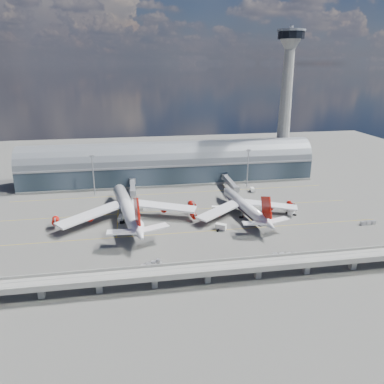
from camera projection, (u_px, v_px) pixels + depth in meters
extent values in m
plane|color=#474744|center=(186.00, 224.00, 193.57)|extent=(500.00, 500.00, 0.00)
cube|color=gold|center=(189.00, 232.00, 184.24)|extent=(200.00, 0.25, 0.01)
cube|color=gold|center=(181.00, 210.00, 212.23)|extent=(200.00, 0.25, 0.01)
cube|color=gold|center=(174.00, 193.00, 240.21)|extent=(200.00, 0.25, 0.01)
cube|color=gold|center=(118.00, 207.00, 216.12)|extent=(0.25, 80.00, 0.01)
cube|color=gold|center=(235.00, 201.00, 226.99)|extent=(0.25, 80.00, 0.01)
cube|color=#202B35|center=(169.00, 171.00, 264.06)|extent=(200.00, 28.00, 14.00)
cylinder|color=slate|center=(169.00, 161.00, 261.79)|extent=(200.00, 28.00, 28.00)
cube|color=gray|center=(171.00, 166.00, 248.73)|extent=(200.00, 1.00, 1.20)
cube|color=gray|center=(170.00, 180.00, 266.14)|extent=(200.00, 30.00, 1.20)
cube|color=gray|center=(280.00, 168.00, 282.90)|extent=(18.00, 18.00, 8.00)
cone|color=gray|center=(285.00, 113.00, 269.58)|extent=(10.00, 10.00, 90.00)
cone|color=gray|center=(290.00, 43.00, 254.31)|extent=(16.00, 16.00, 8.00)
cylinder|color=black|center=(291.00, 35.00, 252.69)|extent=(18.00, 18.00, 5.00)
cylinder|color=slate|center=(291.00, 30.00, 251.71)|extent=(19.00, 19.00, 1.50)
cylinder|color=gray|center=(292.00, 28.00, 251.22)|extent=(2.40, 2.40, 3.00)
cube|color=gray|center=(207.00, 269.00, 140.47)|extent=(220.00, 8.50, 1.20)
cube|color=gray|center=(210.00, 272.00, 136.38)|extent=(220.00, 0.40, 1.20)
cube|color=gray|center=(205.00, 262.00, 143.85)|extent=(220.00, 0.40, 1.20)
cube|color=gray|center=(208.00, 270.00, 138.86)|extent=(220.00, 0.12, 0.12)
cube|color=gray|center=(207.00, 266.00, 141.66)|extent=(220.00, 0.12, 0.12)
cube|color=gray|center=(41.00, 291.00, 132.13)|extent=(2.20, 2.20, 5.00)
cube|color=gray|center=(99.00, 286.00, 135.23)|extent=(2.20, 2.20, 5.00)
cube|color=gray|center=(154.00, 281.00, 138.34)|extent=(2.20, 2.20, 5.00)
cube|color=gray|center=(207.00, 276.00, 141.45)|extent=(2.20, 2.20, 5.00)
cube|color=gray|center=(258.00, 272.00, 144.55)|extent=(2.20, 2.20, 5.00)
cube|color=gray|center=(306.00, 267.00, 147.66)|extent=(2.20, 2.20, 5.00)
cube|color=gray|center=(353.00, 263.00, 150.76)|extent=(2.20, 2.20, 5.00)
cylinder|color=gray|center=(93.00, 176.00, 233.05)|extent=(0.70, 0.70, 25.00)
cube|color=gray|center=(92.00, 156.00, 228.93)|extent=(3.00, 0.40, 1.00)
cylinder|color=gray|center=(248.00, 169.00, 248.58)|extent=(0.70, 0.70, 25.00)
cube|color=gray|center=(249.00, 150.00, 244.46)|extent=(3.00, 0.40, 1.00)
cylinder|color=white|center=(127.00, 207.00, 197.59)|extent=(16.14, 59.78, 7.17)
cone|color=white|center=(119.00, 188.00, 227.27)|extent=(8.45, 9.94, 7.17)
cone|color=white|center=(139.00, 233.00, 165.60)|extent=(9.13, 14.37, 7.17)
cube|color=#AF1007|center=(137.00, 211.00, 165.74)|extent=(2.82, 13.35, 14.83)
cube|color=white|center=(91.00, 214.00, 190.32)|extent=(34.28, 28.79, 2.90)
cube|color=white|center=(163.00, 206.00, 201.41)|extent=(37.03, 20.34, 2.90)
cylinder|color=#AF1007|center=(90.00, 217.00, 192.78)|extent=(4.39, 6.08, 3.58)
cylinder|color=#AF1007|center=(56.00, 221.00, 187.85)|extent=(4.39, 6.08, 3.58)
cylinder|color=#AF1007|center=(163.00, 208.00, 204.28)|extent=(4.39, 6.08, 3.58)
cylinder|color=#AF1007|center=(192.00, 205.00, 209.21)|extent=(4.39, 6.08, 3.58)
cylinder|color=gray|center=(122.00, 203.00, 218.10)|extent=(0.56, 0.56, 3.36)
cylinder|color=gray|center=(122.00, 220.00, 194.21)|extent=(0.67, 0.67, 3.36)
cylinder|color=gray|center=(136.00, 219.00, 196.33)|extent=(0.67, 0.67, 3.36)
cylinder|color=black|center=(122.00, 222.00, 194.56)|extent=(2.69, 2.04, 1.68)
cylinder|color=black|center=(136.00, 220.00, 196.68)|extent=(2.69, 2.04, 1.68)
cylinder|color=white|center=(244.00, 205.00, 203.86)|extent=(11.32, 46.63, 5.55)
cone|color=white|center=(226.00, 191.00, 227.43)|extent=(6.47, 8.30, 5.55)
cone|color=white|center=(268.00, 224.00, 178.29)|extent=(6.95, 12.09, 5.55)
cube|color=#AF1007|center=(266.00, 207.00, 178.53)|extent=(2.10, 11.44, 12.68)
cube|color=white|center=(219.00, 211.00, 198.30)|extent=(28.01, 22.91, 2.37)
cube|color=white|center=(270.00, 205.00, 206.43)|extent=(29.72, 17.41, 2.37)
cylinder|color=black|center=(244.00, 208.00, 204.35)|extent=(9.90, 41.82, 4.72)
cylinder|color=#AF1007|center=(217.00, 212.00, 200.45)|extent=(3.64, 5.13, 3.06)
cylinder|color=#AF1007|center=(193.00, 215.00, 196.84)|extent=(3.64, 5.13, 3.06)
cylinder|color=#AF1007|center=(269.00, 206.00, 208.88)|extent=(3.64, 5.13, 3.06)
cylinder|color=#AF1007|center=(291.00, 204.00, 212.49)|extent=(3.64, 5.13, 3.06)
cylinder|color=gray|center=(232.00, 202.00, 220.01)|extent=(0.48, 0.48, 2.87)
cylinder|color=gray|center=(241.00, 216.00, 200.92)|extent=(0.57, 0.57, 2.87)
cylinder|color=gray|center=(252.00, 214.00, 202.59)|extent=(0.57, 0.57, 2.87)
cylinder|color=black|center=(241.00, 217.00, 201.22)|extent=(2.27, 1.69, 1.44)
cylinder|color=black|center=(252.00, 216.00, 202.88)|extent=(2.27, 1.69, 1.44)
cube|color=gray|center=(133.00, 187.00, 236.33)|extent=(3.00, 24.00, 3.00)
cube|color=gray|center=(133.00, 193.00, 225.13)|extent=(3.60, 3.60, 3.40)
cylinder|color=gray|center=(132.00, 181.00, 247.52)|extent=(4.40, 4.40, 4.00)
cylinder|color=gray|center=(133.00, 198.00, 226.27)|extent=(0.50, 0.50, 3.40)
cylinder|color=black|center=(133.00, 200.00, 226.71)|extent=(1.40, 0.80, 0.80)
cube|color=gray|center=(230.00, 183.00, 244.24)|extent=(3.00, 28.00, 3.00)
cube|color=gray|center=(236.00, 189.00, 231.18)|extent=(3.60, 3.60, 3.40)
cylinder|color=gray|center=(225.00, 177.00, 257.30)|extent=(4.40, 4.40, 4.00)
cylinder|color=gray|center=(236.00, 195.00, 232.31)|extent=(0.50, 0.50, 3.40)
cylinder|color=black|center=(236.00, 197.00, 232.75)|extent=(1.40, 0.80, 0.80)
cube|color=silver|center=(121.00, 218.00, 197.54)|extent=(3.17, 6.76, 2.41)
cylinder|color=black|center=(120.00, 218.00, 199.75)|extent=(2.43, 1.20, 0.84)
cylinder|color=black|center=(121.00, 221.00, 196.02)|extent=(2.43, 1.20, 0.84)
cube|color=silver|center=(221.00, 227.00, 186.51)|extent=(5.97, 5.15, 2.86)
cylinder|color=black|center=(223.00, 228.00, 188.06)|extent=(2.35, 2.83, 0.99)
cylinder|color=black|center=(218.00, 230.00, 185.78)|extent=(2.35, 2.83, 0.99)
cube|color=silver|center=(220.00, 209.00, 209.33)|extent=(9.08, 4.23, 2.85)
cylinder|color=black|center=(224.00, 210.00, 210.69)|extent=(1.52, 2.88, 0.99)
cylinder|color=black|center=(215.00, 212.00, 208.79)|extent=(1.52, 2.88, 0.99)
cube|color=silver|center=(291.00, 212.00, 205.42)|extent=(5.51, 5.90, 2.54)
cylinder|color=black|center=(288.00, 213.00, 206.92)|extent=(2.42, 2.25, 0.88)
cylinder|color=black|center=(294.00, 215.00, 204.64)|extent=(2.42, 2.25, 0.88)
cube|color=silver|center=(252.00, 190.00, 242.33)|extent=(2.65, 4.80, 2.38)
cylinder|color=black|center=(251.00, 190.00, 244.00)|extent=(2.37, 1.10, 0.82)
cylinder|color=black|center=(253.00, 192.00, 241.35)|extent=(2.37, 1.10, 0.82)
cube|color=silver|center=(138.00, 206.00, 213.12)|extent=(7.34, 5.10, 2.97)
cylinder|color=black|center=(142.00, 208.00, 214.66)|extent=(2.06, 3.03, 1.03)
cylinder|color=black|center=(135.00, 209.00, 212.44)|extent=(2.06, 3.03, 1.03)
cube|color=gray|center=(143.00, 268.00, 151.61)|extent=(2.69, 2.36, 0.28)
cube|color=#ABABB0|center=(143.00, 266.00, 151.36)|extent=(2.31, 2.11, 1.41)
cube|color=gray|center=(148.00, 266.00, 152.97)|extent=(2.69, 2.36, 0.28)
cube|color=#ABABB0|center=(148.00, 265.00, 152.73)|extent=(2.31, 2.11, 1.41)
cube|color=gray|center=(154.00, 264.00, 154.34)|extent=(2.69, 2.36, 0.28)
cube|color=#ABABB0|center=(154.00, 263.00, 154.10)|extent=(2.31, 2.11, 1.41)
cube|color=gray|center=(159.00, 263.00, 155.71)|extent=(2.69, 2.36, 0.28)
cube|color=#ABABB0|center=(159.00, 261.00, 155.47)|extent=(2.31, 2.11, 1.41)
cube|color=gray|center=(275.00, 257.00, 160.14)|extent=(2.96, 2.19, 0.34)
cube|color=#ABABB0|center=(275.00, 255.00, 159.84)|extent=(2.49, 2.01, 1.70)
cube|color=gray|center=(282.00, 257.00, 160.20)|extent=(2.96, 2.19, 0.34)
cube|color=#ABABB0|center=(282.00, 255.00, 159.90)|extent=(2.49, 2.01, 1.70)
cube|color=gray|center=(289.00, 257.00, 160.26)|extent=(2.96, 2.19, 0.34)
cube|color=#ABABB0|center=(289.00, 255.00, 159.96)|extent=(2.49, 2.01, 1.70)
cube|color=gray|center=(295.00, 257.00, 160.32)|extent=(2.96, 2.19, 0.34)
cube|color=#ABABB0|center=(296.00, 255.00, 160.02)|extent=(2.49, 2.01, 1.70)
cube|color=gray|center=(363.00, 224.00, 192.65)|extent=(2.68, 1.82, 0.33)
cube|color=#ABABB0|center=(363.00, 223.00, 192.37)|extent=(2.24, 1.70, 1.65)
cube|color=gray|center=(368.00, 224.00, 193.03)|extent=(2.68, 1.82, 0.33)
cube|color=#ABABB0|center=(368.00, 223.00, 192.75)|extent=(2.24, 1.70, 1.65)
cube|color=gray|center=(373.00, 224.00, 193.41)|extent=(2.68, 1.82, 0.33)
cube|color=#ABABB0|center=(373.00, 222.00, 193.12)|extent=(2.24, 1.70, 1.65)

